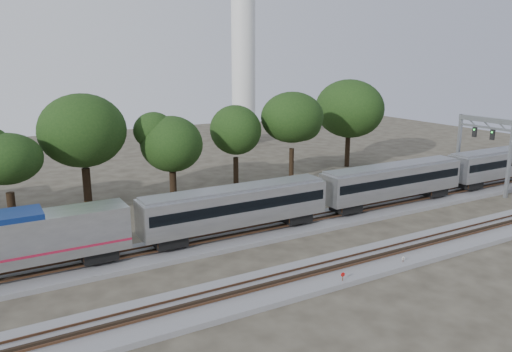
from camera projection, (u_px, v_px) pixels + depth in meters
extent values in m
plane|color=#383328|center=(270.00, 263.00, 39.90)|extent=(160.00, 160.00, 0.00)
cube|color=slate|center=(235.00, 238.00, 44.92)|extent=(160.00, 5.00, 0.40)
cube|color=brown|center=(239.00, 235.00, 44.21)|extent=(160.00, 0.08, 0.15)
cube|color=brown|center=(232.00, 230.00, 45.42)|extent=(160.00, 0.08, 0.15)
cube|color=slate|center=(298.00, 280.00, 36.48)|extent=(160.00, 5.00, 0.40)
cube|color=brown|center=(304.00, 277.00, 35.77)|extent=(160.00, 0.08, 0.15)
cube|color=brown|center=(293.00, 270.00, 36.98)|extent=(160.00, 0.08, 0.15)
cube|color=silver|center=(54.00, 234.00, 36.91)|extent=(10.68, 3.02, 3.32)
cube|color=maroon|center=(38.00, 248.00, 36.53)|extent=(13.09, 3.06, 0.18)
cube|color=black|center=(99.00, 253.00, 38.89)|extent=(2.62, 2.22, 0.91)
cube|color=silver|center=(236.00, 206.00, 44.28)|extent=(17.53, 3.02, 3.02)
cube|color=black|center=(236.00, 203.00, 44.21)|extent=(16.92, 3.07, 0.91)
cube|color=gray|center=(236.00, 189.00, 43.92)|extent=(17.12, 2.42, 0.35)
cube|color=black|center=(169.00, 240.00, 41.68)|extent=(2.62, 2.22, 0.91)
cube|color=black|center=(295.00, 216.00, 47.81)|extent=(2.62, 2.22, 0.91)
cube|color=silver|center=(393.00, 180.00, 53.42)|extent=(17.53, 3.02, 3.02)
cube|color=black|center=(393.00, 178.00, 53.35)|extent=(16.92, 3.07, 0.91)
cube|color=gray|center=(394.00, 166.00, 53.06)|extent=(17.12, 2.42, 0.35)
cube|color=black|center=(346.00, 207.00, 50.82)|extent=(2.62, 2.22, 0.91)
cube|color=black|center=(432.00, 190.00, 56.94)|extent=(2.62, 2.22, 0.91)
cube|color=silver|center=(504.00, 162.00, 62.56)|extent=(17.53, 3.02, 3.02)
cube|color=black|center=(504.00, 160.00, 62.49)|extent=(16.92, 3.07, 0.91)
cube|color=gray|center=(505.00, 150.00, 62.19)|extent=(17.12, 2.42, 0.35)
cube|color=black|center=(469.00, 184.00, 59.96)|extent=(2.62, 2.22, 0.91)
cylinder|color=#512D19|center=(343.00, 280.00, 35.82)|extent=(0.06, 0.06, 0.93)
cylinder|color=red|center=(343.00, 275.00, 35.72)|extent=(0.33, 0.07, 0.33)
cylinder|color=#512D19|center=(403.00, 262.00, 39.07)|extent=(0.05, 0.05, 0.77)
cylinder|color=silver|center=(403.00, 258.00, 38.99)|extent=(0.28, 0.04, 0.27)
cube|color=#512D19|center=(386.00, 266.00, 38.92)|extent=(0.58, 0.48, 0.30)
cylinder|color=silver|center=(243.00, 61.00, 91.04)|extent=(4.36, 4.36, 30.54)
cone|color=silver|center=(244.00, 132.00, 94.11)|extent=(6.98, 6.98, 4.36)
cube|color=gray|center=(510.00, 160.00, 57.20)|extent=(0.35, 0.35, 9.07)
cube|color=gray|center=(458.00, 150.00, 63.15)|extent=(0.35, 0.35, 9.07)
cube|color=gray|center=(486.00, 120.00, 59.18)|extent=(0.40, 7.45, 0.60)
cube|color=gray|center=(486.00, 127.00, 59.39)|extent=(0.25, 7.45, 0.25)
cube|color=black|center=(492.00, 135.00, 58.39)|extent=(0.25, 0.50, 1.21)
cube|color=black|center=(475.00, 132.00, 60.43)|extent=(0.25, 0.50, 1.21)
cylinder|color=black|center=(12.00, 212.00, 46.89)|extent=(0.70, 0.70, 3.74)
ellipsoid|color=black|center=(6.00, 159.00, 45.70)|extent=(7.06, 7.06, 6.00)
cylinder|color=black|center=(87.00, 190.00, 52.84)|extent=(0.70, 0.70, 4.66)
ellipsoid|color=black|center=(83.00, 131.00, 51.36)|extent=(8.78, 8.78, 7.47)
cylinder|color=black|center=(173.00, 186.00, 56.41)|extent=(0.70, 0.70, 3.58)
ellipsoid|color=black|center=(171.00, 144.00, 55.27)|extent=(6.75, 6.75, 5.73)
cylinder|color=black|center=(236.00, 173.00, 61.91)|extent=(0.70, 0.70, 3.97)
ellipsoid|color=black|center=(235.00, 130.00, 60.64)|extent=(7.49, 7.49, 6.36)
cylinder|color=black|center=(291.00, 166.00, 64.23)|extent=(0.70, 0.70, 4.64)
ellipsoid|color=black|center=(292.00, 117.00, 62.76)|extent=(8.75, 8.75, 7.44)
cylinder|color=black|center=(347.00, 151.00, 74.37)|extent=(0.70, 0.70, 4.66)
ellipsoid|color=black|center=(349.00, 109.00, 72.89)|extent=(8.78, 8.78, 7.46)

